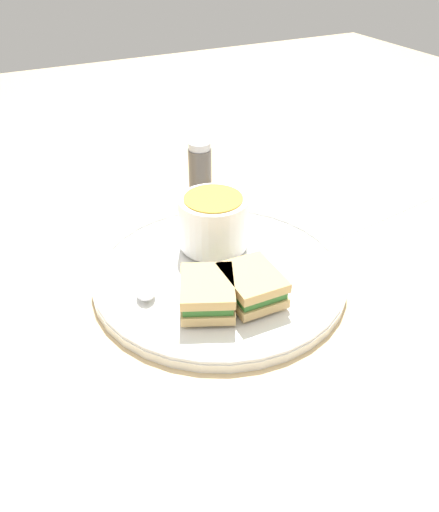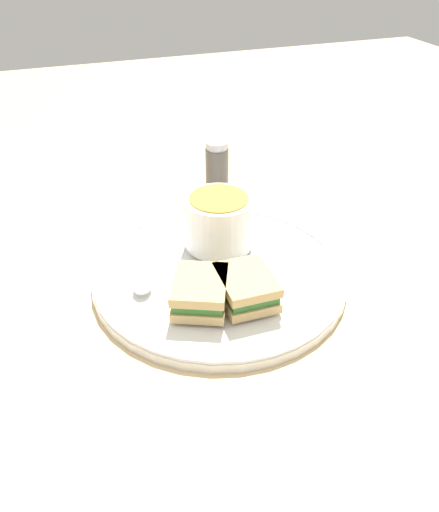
% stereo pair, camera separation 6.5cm
% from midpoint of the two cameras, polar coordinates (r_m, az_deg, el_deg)
% --- Properties ---
extents(ground_plane, '(2.40, 2.40, 0.00)m').
position_cam_midpoint_polar(ground_plane, '(0.67, -2.77, -2.70)').
color(ground_plane, '#D1B27F').
extents(plate, '(0.34, 0.34, 0.02)m').
position_cam_midpoint_polar(plate, '(0.67, -2.79, -2.13)').
color(plate, white).
rests_on(plate, ground_plane).
extents(soup_bowl, '(0.10, 0.10, 0.07)m').
position_cam_midpoint_polar(soup_bowl, '(0.69, -3.39, 3.90)').
color(soup_bowl, white).
rests_on(soup_bowl, plate).
extents(spoon, '(0.13, 0.05, 0.01)m').
position_cam_midpoint_polar(spoon, '(0.64, -11.35, -3.57)').
color(spoon, silver).
rests_on(spoon, plate).
extents(sandwich_half_near, '(0.10, 0.09, 0.04)m').
position_cam_midpoint_polar(sandwich_half_near, '(0.60, -4.53, -4.37)').
color(sandwich_half_near, tan).
rests_on(sandwich_half_near, plate).
extents(sandwich_half_far, '(0.08, 0.06, 0.04)m').
position_cam_midpoint_polar(sandwich_half_far, '(0.61, 0.67, -3.46)').
color(sandwich_half_far, tan).
rests_on(sandwich_half_far, plate).
extents(salt_shaker, '(0.04, 0.04, 0.10)m').
position_cam_midpoint_polar(salt_shaker, '(0.85, -4.47, 9.57)').
color(salt_shaker, '#4C4742').
rests_on(salt_shaker, ground_plane).
extents(menu_sheet, '(0.30, 0.35, 0.00)m').
position_cam_midpoint_polar(menu_sheet, '(0.93, 11.89, 8.01)').
color(menu_sheet, white).
rests_on(menu_sheet, ground_plane).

